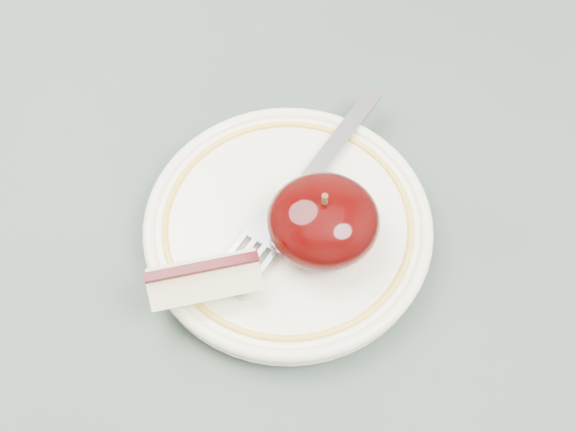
{
  "coord_description": "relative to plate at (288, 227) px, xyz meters",
  "views": [
    {
      "loc": [
        0.01,
        -0.15,
        1.23
      ],
      "look_at": [
        0.02,
        0.12,
        0.78
      ],
      "focal_mm": 50.0,
      "sensor_mm": 36.0,
      "label": 1
    }
  ],
  "objects": [
    {
      "name": "apple_wedge",
      "position": [
        -0.05,
        -0.05,
        0.02
      ],
      "size": [
        0.07,
        0.04,
        0.03
      ],
      "rotation": [
        0.0,
        0.0,
        0.2
      ],
      "color": "beige",
      "rests_on": "plate"
    },
    {
      "name": "apple_half",
      "position": [
        0.02,
        -0.01,
        0.03
      ],
      "size": [
        0.07,
        0.07,
        0.05
      ],
      "color": "black",
      "rests_on": "plate"
    },
    {
      "name": "fork",
      "position": [
        0.01,
        0.02,
        0.01
      ],
      "size": [
        0.12,
        0.17,
        0.0
      ],
      "rotation": [
        0.0,
        0.0,
        0.97
      ],
      "color": "#94979C",
      "rests_on": "plate"
    },
    {
      "name": "plate",
      "position": [
        0.0,
        0.0,
        0.0
      ],
      "size": [
        0.19,
        0.19,
        0.02
      ],
      "color": "white",
      "rests_on": "table"
    }
  ]
}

